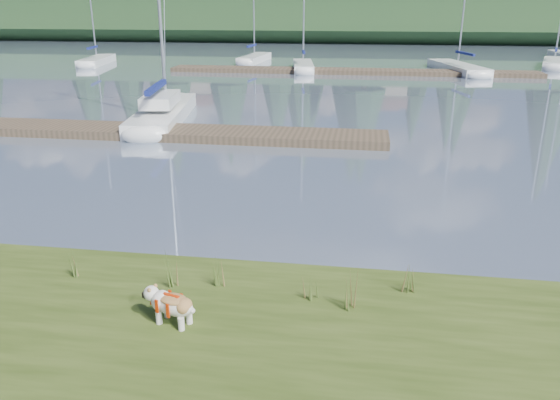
# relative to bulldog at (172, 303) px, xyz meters

# --- Properties ---
(ground) EXTENTS (200.00, 200.00, 0.00)m
(ground) POSITION_rel_bulldog_xyz_m (-0.55, 33.63, -0.66)
(ground) COLOR slate
(ground) RESTS_ON ground
(ridge) EXTENTS (200.00, 20.00, 5.00)m
(ridge) POSITION_rel_bulldog_xyz_m (-0.55, 76.63, 1.84)
(ridge) COLOR #1C351A
(ridge) RESTS_ON ground
(bulldog) EXTENTS (0.85, 0.50, 0.50)m
(bulldog) POSITION_rel_bulldog_xyz_m (0.00, 0.00, 0.00)
(bulldog) COLOR silver
(bulldog) RESTS_ON bank
(sailboat_main) EXTENTS (3.12, 8.80, 12.45)m
(sailboat_main) POSITION_rel_bulldog_xyz_m (-5.91, 16.08, -0.24)
(sailboat_main) COLOR white
(sailboat_main) RESTS_ON ground
(dock_near) EXTENTS (16.00, 2.00, 0.30)m
(dock_near) POSITION_rel_bulldog_xyz_m (-4.55, 12.63, -0.51)
(dock_near) COLOR #4C3D2C
(dock_near) RESTS_ON ground
(dock_far) EXTENTS (26.00, 2.20, 0.30)m
(dock_far) POSITION_rel_bulldog_xyz_m (1.45, 33.63, -0.51)
(dock_far) COLOR #4C3D2C
(dock_far) RESTS_ON ground
(sailboat_bg_0) EXTENTS (2.97, 7.76, 11.08)m
(sailboat_bg_0) POSITION_rel_bulldog_xyz_m (-19.54, 37.60, -0.34)
(sailboat_bg_0) COLOR white
(sailboat_bg_0) RESTS_ON ground
(sailboat_bg_1) EXTENTS (1.88, 7.37, 10.96)m
(sailboat_bg_1) POSITION_rel_bulldog_xyz_m (-6.92, 41.54, -0.33)
(sailboat_bg_1) COLOR white
(sailboat_bg_1) RESTS_ON ground
(sailboat_bg_2) EXTENTS (2.34, 7.09, 10.58)m
(sailboat_bg_2) POSITION_rel_bulldog_xyz_m (-2.21, 35.86, -0.33)
(sailboat_bg_2) COLOR white
(sailboat_bg_2) RESTS_ON ground
(sailboat_bg_3) EXTENTS (3.77, 9.39, 13.40)m
(sailboat_bg_3) POSITION_rel_bulldog_xyz_m (8.99, 36.69, -0.34)
(sailboat_bg_3) COLOR white
(sailboat_bg_3) RESTS_ON ground
(sailboat_bg_4) EXTENTS (3.69, 7.77, 11.34)m
(sailboat_bg_4) POSITION_rel_bulldog_xyz_m (17.38, 41.11, -0.34)
(sailboat_bg_4) COLOR white
(sailboat_bg_4) RESTS_ON ground
(weed_0) EXTENTS (0.17, 0.14, 0.69)m
(weed_0) POSITION_rel_bulldog_xyz_m (-0.31, 1.00, -0.02)
(weed_0) COLOR #475B23
(weed_0) RESTS_ON bank
(weed_1) EXTENTS (0.17, 0.14, 0.56)m
(weed_1) POSITION_rel_bulldog_xyz_m (0.40, 1.17, -0.08)
(weed_1) COLOR #475B23
(weed_1) RESTS_ON bank
(weed_2) EXTENTS (0.17, 0.14, 0.70)m
(weed_2) POSITION_rel_bulldog_xyz_m (2.49, 0.76, -0.02)
(weed_2) COLOR #475B23
(weed_2) RESTS_ON bank
(weed_3) EXTENTS (0.17, 0.14, 0.52)m
(weed_3) POSITION_rel_bulldog_xyz_m (-2.04, 1.11, -0.10)
(weed_3) COLOR #475B23
(weed_3) RESTS_ON bank
(weed_4) EXTENTS (0.17, 0.14, 0.41)m
(weed_4) POSITION_rel_bulldog_xyz_m (1.85, 0.97, -0.14)
(weed_4) COLOR #475B23
(weed_4) RESTS_ON bank
(weed_5) EXTENTS (0.17, 0.14, 0.53)m
(weed_5) POSITION_rel_bulldog_xyz_m (3.37, 1.42, -0.09)
(weed_5) COLOR #475B23
(weed_5) RESTS_ON bank
(mud_lip) EXTENTS (60.00, 0.50, 0.14)m
(mud_lip) POSITION_rel_bulldog_xyz_m (-0.55, 2.03, -0.59)
(mud_lip) COLOR #33281C
(mud_lip) RESTS_ON ground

